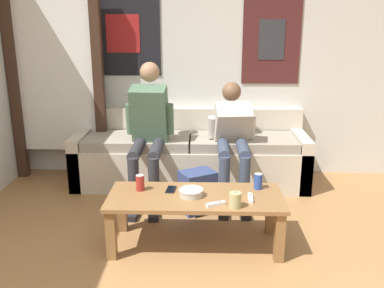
{
  "coord_description": "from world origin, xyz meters",
  "views": [
    {
      "loc": [
        0.18,
        -2.05,
        1.69
      ],
      "look_at": [
        0.09,
        1.4,
        0.67
      ],
      "focal_mm": 40.0,
      "sensor_mm": 36.0,
      "label": 1
    }
  ],
  "objects_px": {
    "couch": "(190,157)",
    "coffee_table": "(196,204)",
    "game_controller_near_left": "(250,198)",
    "cell_phone": "(171,189)",
    "pillar_candle": "(235,200)",
    "game_controller_near_right": "(216,204)",
    "person_seated_adult": "(148,127)",
    "drink_can_blue": "(258,181)",
    "person_seated_teen": "(232,136)",
    "backpack": "(198,192)",
    "ceramic_bowl": "(191,192)",
    "drink_can_red": "(140,183)"
  },
  "relations": [
    {
      "from": "cell_phone",
      "to": "game_controller_near_right",
      "type": "bearing_deg",
      "value": -39.15
    },
    {
      "from": "game_controller_near_right",
      "to": "cell_phone",
      "type": "bearing_deg",
      "value": 140.85
    },
    {
      "from": "drink_can_blue",
      "to": "game_controller_near_right",
      "type": "relative_size",
      "value": 0.86
    },
    {
      "from": "coffee_table",
      "to": "cell_phone",
      "type": "distance_m",
      "value": 0.23
    },
    {
      "from": "ceramic_bowl",
      "to": "drink_can_red",
      "type": "height_order",
      "value": "drink_can_red"
    },
    {
      "from": "drink_can_red",
      "to": "game_controller_near_right",
      "type": "bearing_deg",
      "value": -24.87
    },
    {
      "from": "coffee_table",
      "to": "pillar_candle",
      "type": "bearing_deg",
      "value": -34.89
    },
    {
      "from": "person_seated_teen",
      "to": "backpack",
      "type": "distance_m",
      "value": 0.66
    },
    {
      "from": "person_seated_teen",
      "to": "ceramic_bowl",
      "type": "height_order",
      "value": "person_seated_teen"
    },
    {
      "from": "game_controller_near_left",
      "to": "cell_phone",
      "type": "height_order",
      "value": "game_controller_near_left"
    },
    {
      "from": "coffee_table",
      "to": "cell_phone",
      "type": "relative_size",
      "value": 9.26
    },
    {
      "from": "pillar_candle",
      "to": "drink_can_blue",
      "type": "xyz_separation_m",
      "value": [
        0.2,
        0.35,
        0.01
      ]
    },
    {
      "from": "person_seated_adult",
      "to": "cell_phone",
      "type": "relative_size",
      "value": 9.05
    },
    {
      "from": "person_seated_adult",
      "to": "game_controller_near_right",
      "type": "relative_size",
      "value": 8.94
    },
    {
      "from": "drink_can_blue",
      "to": "game_controller_near_right",
      "type": "distance_m",
      "value": 0.47
    },
    {
      "from": "coffee_table",
      "to": "cell_phone",
      "type": "xyz_separation_m",
      "value": [
        -0.19,
        0.1,
        0.07
      ]
    },
    {
      "from": "couch",
      "to": "backpack",
      "type": "bearing_deg",
      "value": -82.71
    },
    {
      "from": "couch",
      "to": "game_controller_near_left",
      "type": "bearing_deg",
      "value": -70.75
    },
    {
      "from": "person_seated_adult",
      "to": "person_seated_teen",
      "type": "distance_m",
      "value": 0.81
    },
    {
      "from": "coffee_table",
      "to": "ceramic_bowl",
      "type": "height_order",
      "value": "ceramic_bowl"
    },
    {
      "from": "drink_can_blue",
      "to": "person_seated_adult",
      "type": "bearing_deg",
      "value": 139.9
    },
    {
      "from": "couch",
      "to": "coffee_table",
      "type": "height_order",
      "value": "couch"
    },
    {
      "from": "backpack",
      "to": "drink_can_blue",
      "type": "height_order",
      "value": "drink_can_blue"
    },
    {
      "from": "person_seated_teen",
      "to": "backpack",
      "type": "relative_size",
      "value": 2.87
    },
    {
      "from": "pillar_candle",
      "to": "ceramic_bowl",
      "type": "bearing_deg",
      "value": 148.65
    },
    {
      "from": "couch",
      "to": "cell_phone",
      "type": "distance_m",
      "value": 1.24
    },
    {
      "from": "pillar_candle",
      "to": "game_controller_near_right",
      "type": "xyz_separation_m",
      "value": [
        -0.13,
        0.02,
        -0.04
      ]
    },
    {
      "from": "person_seated_adult",
      "to": "couch",
      "type": "bearing_deg",
      "value": 43.9
    },
    {
      "from": "pillar_candle",
      "to": "drink_can_red",
      "type": "distance_m",
      "value": 0.77
    },
    {
      "from": "person_seated_teen",
      "to": "drink_can_blue",
      "type": "bearing_deg",
      "value": -79.73
    },
    {
      "from": "person_seated_teen",
      "to": "game_controller_near_right",
      "type": "bearing_deg",
      "value": -99.06
    },
    {
      "from": "cell_phone",
      "to": "pillar_candle",
      "type": "bearing_deg",
      "value": -32.17
    },
    {
      "from": "game_controller_near_left",
      "to": "couch",
      "type": "bearing_deg",
      "value": 109.25
    },
    {
      "from": "ceramic_bowl",
      "to": "game_controller_near_left",
      "type": "bearing_deg",
      "value": -7.26
    },
    {
      "from": "drink_can_blue",
      "to": "game_controller_near_right",
      "type": "bearing_deg",
      "value": -135.88
    },
    {
      "from": "cell_phone",
      "to": "drink_can_blue",
      "type": "bearing_deg",
      "value": 4.09
    },
    {
      "from": "person_seated_adult",
      "to": "cell_phone",
      "type": "height_order",
      "value": "person_seated_adult"
    },
    {
      "from": "pillar_candle",
      "to": "backpack",
      "type": "bearing_deg",
      "value": 108.64
    },
    {
      "from": "game_controller_near_left",
      "to": "drink_can_blue",
      "type": "bearing_deg",
      "value": 69.27
    },
    {
      "from": "ceramic_bowl",
      "to": "pillar_candle",
      "type": "height_order",
      "value": "pillar_candle"
    },
    {
      "from": "couch",
      "to": "person_seated_teen",
      "type": "height_order",
      "value": "person_seated_teen"
    },
    {
      "from": "coffee_table",
      "to": "person_seated_teen",
      "type": "distance_m",
      "value": 1.08
    },
    {
      "from": "couch",
      "to": "ceramic_bowl",
      "type": "distance_m",
      "value": 1.34
    },
    {
      "from": "couch",
      "to": "ceramic_bowl",
      "type": "height_order",
      "value": "couch"
    },
    {
      "from": "drink_can_red",
      "to": "coffee_table",
      "type": "bearing_deg",
      "value": -12.09
    },
    {
      "from": "person_seated_adult",
      "to": "drink_can_blue",
      "type": "bearing_deg",
      "value": -40.1
    },
    {
      "from": "couch",
      "to": "person_seated_adult",
      "type": "xyz_separation_m",
      "value": [
        -0.39,
        -0.37,
        0.41
      ]
    },
    {
      "from": "ceramic_bowl",
      "to": "drink_can_red",
      "type": "xyz_separation_m",
      "value": [
        -0.4,
        0.1,
        0.03
      ]
    },
    {
      "from": "game_controller_near_left",
      "to": "game_controller_near_right",
      "type": "xyz_separation_m",
      "value": [
        -0.26,
        -0.11,
        0.0
      ]
    },
    {
      "from": "drink_can_red",
      "to": "person_seated_teen",
      "type": "bearing_deg",
      "value": 49.47
    }
  ]
}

